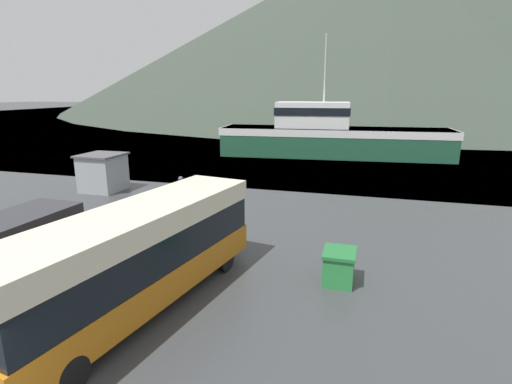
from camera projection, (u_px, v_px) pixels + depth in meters
The scene contains 8 objects.
water_surface at pixel (357, 110), 139.97m from camera, with size 240.00×240.00×0.00m, color #475B6B.
hill_backdrop at pixel (386, 23), 147.25m from camera, with size 226.36×226.36×61.80m, color #333D33.
tour_bus at pixel (138, 254), 12.73m from camera, with size 4.17×10.67×3.37m.
delivery_van at pixel (36, 242), 15.11m from camera, with size 2.35×5.91×2.65m.
fishing_boat at pixel (330, 136), 42.79m from camera, with size 24.52×7.41×12.54m.
storage_bin at pixel (339, 266), 14.76m from camera, with size 1.18×1.43×1.25m.
dock_kiosk at pixel (103, 172), 28.22m from camera, with size 2.74×2.88×2.62m.
mooring_bollard at pixel (181, 181), 29.36m from camera, with size 0.36×0.36×0.82m.
Camera 1 is at (5.69, -3.91, 6.97)m, focal length 28.00 mm.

